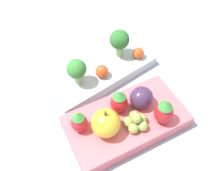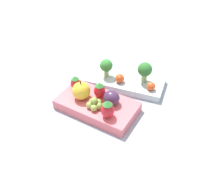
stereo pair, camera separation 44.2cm
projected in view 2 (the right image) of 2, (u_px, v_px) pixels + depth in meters
name	position (u px, v px, depth m)	size (l,w,h in m)	color
ground_plane	(111.00, 95.00, 0.69)	(4.00, 4.00, 0.00)	#939EB2
bento_box_savoury	(125.00, 81.00, 0.72)	(0.23, 0.12, 0.02)	silver
bento_box_fruit	(97.00, 105.00, 0.63)	(0.21, 0.12, 0.03)	#DB6670
broccoli_floret_0	(106.00, 66.00, 0.70)	(0.04, 0.04, 0.05)	#93B770
broccoli_floret_1	(145.00, 70.00, 0.68)	(0.04, 0.04, 0.06)	#93B770
cherry_tomato_0	(151.00, 86.00, 0.67)	(0.02, 0.02, 0.02)	#DB4C1E
cherry_tomato_1	(120.00, 78.00, 0.69)	(0.03, 0.03, 0.03)	#DB4C1E
apple	(81.00, 91.00, 0.62)	(0.05, 0.05, 0.05)	gold
strawberry_0	(108.00, 109.00, 0.57)	(0.03, 0.03, 0.05)	red
strawberry_1	(75.00, 83.00, 0.65)	(0.03, 0.03, 0.04)	red
strawberry_2	(100.00, 90.00, 0.63)	(0.03, 0.03, 0.05)	red
plum	(111.00, 98.00, 0.61)	(0.04, 0.04, 0.04)	#42284C
grape_cluster	(94.00, 104.00, 0.60)	(0.04, 0.04, 0.03)	#8EA84C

